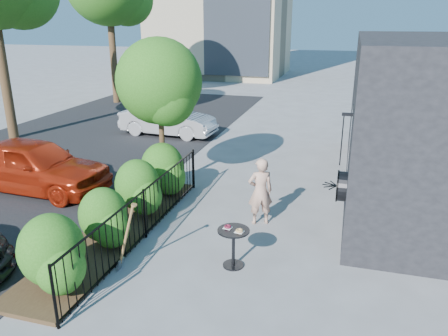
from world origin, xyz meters
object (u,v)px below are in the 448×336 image
(patio_tree, at_px, (161,87))
(car_red, at_px, (34,165))
(shovel, at_px, (125,241))
(cafe_table, at_px, (233,241))
(woman, at_px, (260,191))
(car_silver, at_px, (168,120))

(patio_tree, bearing_deg, car_red, -161.70)
(shovel, bearing_deg, car_red, 145.41)
(patio_tree, relative_size, shovel, 2.79)
(cafe_table, relative_size, woman, 0.52)
(shovel, bearing_deg, woman, 53.80)
(woman, height_order, shovel, woman)
(cafe_table, height_order, shovel, shovel)
(cafe_table, distance_m, car_red, 6.51)
(cafe_table, relative_size, shovel, 0.57)
(patio_tree, distance_m, woman, 3.80)
(car_red, bearing_deg, car_silver, -6.77)
(cafe_table, xyz_separation_m, car_red, (-6.11, 2.24, 0.19))
(patio_tree, height_order, woman, patio_tree)
(patio_tree, height_order, car_red, patio_tree)
(cafe_table, height_order, car_red, car_red)
(patio_tree, distance_m, car_silver, 6.18)
(woman, bearing_deg, car_silver, -77.65)
(cafe_table, distance_m, woman, 1.94)
(cafe_table, relative_size, car_silver, 0.21)
(cafe_table, distance_m, shovel, 1.96)
(shovel, height_order, car_silver, shovel)
(cafe_table, xyz_separation_m, car_silver, (-5.00, 8.71, 0.11))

